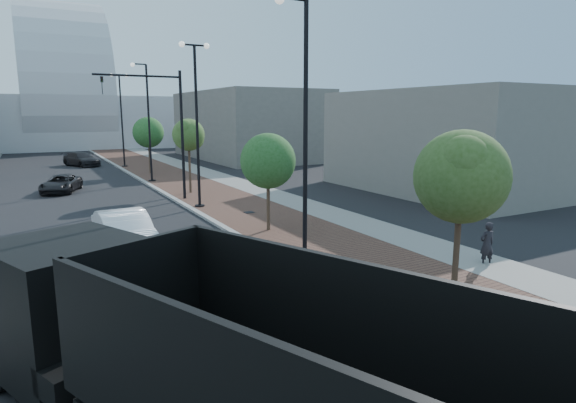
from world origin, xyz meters
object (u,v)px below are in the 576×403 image
dark_car_mid (61,184)px  white_sedan (125,233)px  dump_truck (176,372)px  pedestrian (487,244)px

dark_car_mid → white_sedan: bearing=-66.5°
white_sedan → dark_car_mid: (-1.24, 17.56, -0.23)m
dump_truck → pedestrian: 13.18m
dark_car_mid → pedestrian: size_ratio=2.63×
dump_truck → white_sedan: bearing=61.1°
white_sedan → pedestrian: white_sedan is taller
dump_truck → pedestrian: size_ratio=8.12×
dump_truck → dark_car_mid: 29.66m
white_sedan → pedestrian: bearing=-37.1°
dark_car_mid → dump_truck: bearing=-70.7°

